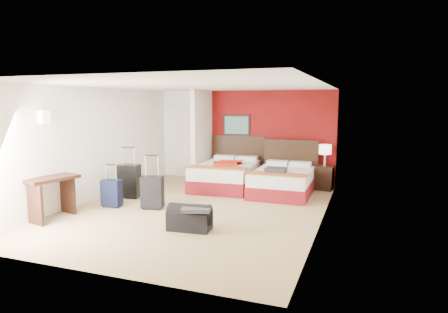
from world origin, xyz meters
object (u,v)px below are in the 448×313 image
at_px(suitcase_charcoal, 152,193).
at_px(suitcase_navy, 112,194).
at_px(bed_right, 283,182).
at_px(nightstand, 324,178).
at_px(table_lamp, 325,155).
at_px(suitcase_black, 129,182).
at_px(duffel_bag, 190,219).
at_px(bed_left, 226,176).
at_px(red_suitcase_open, 228,163).
at_px(desk, 52,198).

relative_size(suitcase_charcoal, suitcase_navy, 1.18).
distance_m(bed_right, nightstand, 1.23).
relative_size(table_lamp, suitcase_black, 0.73).
bearing_deg(suitcase_navy, duffel_bag, -26.77).
bearing_deg(bed_left, nightstand, 12.27).
height_order(red_suitcase_open, table_lamp, table_lamp).
relative_size(red_suitcase_open, suitcase_navy, 1.46).
relative_size(red_suitcase_open, duffel_bag, 1.10).
bearing_deg(suitcase_navy, red_suitcase_open, 48.95).
height_order(suitcase_black, duffel_bag, suitcase_black).
relative_size(suitcase_black, duffel_bag, 1.02).
xyz_separation_m(suitcase_charcoal, desk, (-1.40, -1.25, 0.08)).
xyz_separation_m(bed_right, suitcase_black, (-3.23, -1.56, 0.09)).
bearing_deg(duffel_bag, bed_right, 68.06).
bearing_deg(suitcase_navy, bed_right, 30.93).
distance_m(bed_right, suitcase_black, 3.59).
bearing_deg(table_lamp, desk, -136.30).
bearing_deg(suitcase_black, nightstand, 20.94).
height_order(suitcase_black, desk, desk).
distance_m(bed_right, suitcase_charcoal, 3.15).
bearing_deg(bed_right, nightstand, 43.89).
relative_size(bed_right, desk, 1.99).
bearing_deg(bed_left, suitcase_charcoal, -110.36).
distance_m(nightstand, duffel_bag, 4.43).
height_order(bed_right, nightstand, nightstand).
relative_size(bed_left, duffel_bag, 2.79).
bearing_deg(table_lamp, suitcase_charcoal, -135.50).
xyz_separation_m(nightstand, suitcase_black, (-4.11, -2.42, 0.07)).
bearing_deg(suitcase_black, bed_left, 35.90).
bearing_deg(nightstand, desk, -131.20).
height_order(bed_left, table_lamp, table_lamp).
relative_size(duffel_bag, desk, 0.76).
height_order(table_lamp, duffel_bag, table_lamp).
height_order(red_suitcase_open, nightstand, red_suitcase_open).
bearing_deg(suitcase_charcoal, bed_left, 58.53).
height_order(bed_left, suitcase_charcoal, suitcase_charcoal).
distance_m(suitcase_black, suitcase_navy, 0.84).
height_order(bed_right, suitcase_charcoal, suitcase_charcoal).
relative_size(bed_left, bed_right, 1.07).
bearing_deg(bed_right, duffel_bag, -107.07).
bearing_deg(desk, suitcase_charcoal, 55.12).
relative_size(red_suitcase_open, desk, 0.84).
relative_size(suitcase_black, suitcase_charcoal, 1.15).
relative_size(table_lamp, desk, 0.57).
bearing_deg(suitcase_navy, desk, -122.70).
bearing_deg(red_suitcase_open, suitcase_black, -153.13).
xyz_separation_m(red_suitcase_open, suitcase_black, (-1.83, -1.65, -0.29)).
bearing_deg(duffel_bag, red_suitcase_open, 92.64).
bearing_deg(bed_left, red_suitcase_open, -48.32).
bearing_deg(red_suitcase_open, bed_left, 119.74).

